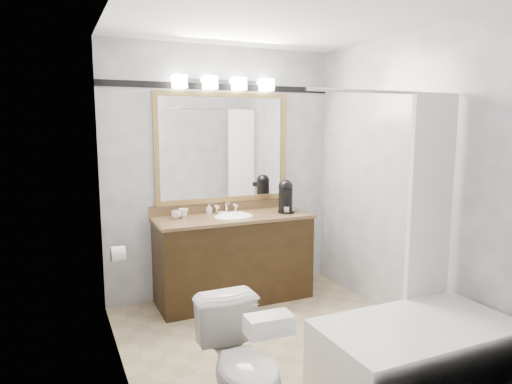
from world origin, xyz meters
TOP-DOWN VIEW (x-y plane):
  - room at (0.00, 0.00)m, footprint 2.42×2.62m
  - vanity at (0.00, 1.02)m, footprint 1.53×0.58m
  - mirror at (0.00, 1.28)m, footprint 1.40×0.04m
  - vanity_light_bar at (0.00, 1.23)m, footprint 1.02×0.14m
  - accent_stripe at (0.00, 1.29)m, footprint 2.40×0.01m
  - bathtub at (0.55, -0.90)m, footprint 1.30×0.75m
  - tp_roll at (-1.14, 0.66)m, footprint 0.11×0.12m
  - toilet at (-0.65, -0.77)m, footprint 0.39×0.69m
  - tissue_box at (-0.65, -1.12)m, footprint 0.24×0.14m
  - coffee_maker at (0.57, 1.00)m, footprint 0.18×0.21m
  - cup_left at (-0.53, 1.13)m, footprint 0.11×0.11m
  - cup_right at (-0.46, 1.15)m, footprint 0.10×0.10m
  - soap_bottle_a at (-0.18, 1.22)m, footprint 0.05×0.05m
  - soap_bar at (-0.06, 1.13)m, footprint 0.10×0.08m

SIDE VIEW (x-z plane):
  - bathtub at x=0.55m, z-range -0.70..1.26m
  - toilet at x=-0.65m, z-range 0.00..0.70m
  - vanity at x=0.00m, z-range -0.04..0.93m
  - tp_roll at x=-1.14m, z-range 0.64..0.76m
  - tissue_box at x=-0.65m, z-range 0.70..0.80m
  - soap_bar at x=-0.06m, z-range 0.85..0.88m
  - cup_left at x=-0.53m, z-range 0.85..0.92m
  - cup_right at x=-0.46m, z-range 0.85..0.94m
  - soap_bottle_a at x=-0.18m, z-range 0.85..0.95m
  - coffee_maker at x=0.57m, z-range 0.85..1.18m
  - room at x=0.00m, z-range -0.01..2.51m
  - mirror at x=0.00m, z-range 0.95..2.05m
  - accent_stripe at x=0.00m, z-range 2.07..2.13m
  - vanity_light_bar at x=0.00m, z-range 2.07..2.19m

